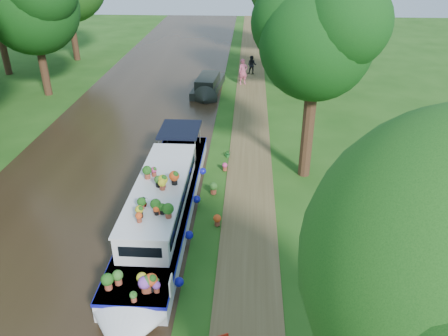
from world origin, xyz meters
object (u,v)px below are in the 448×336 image
second_boat (208,85)px  pedestrian_pink (243,72)px  plant_boat (161,206)px  pedestrian_dark (252,65)px

second_boat → pedestrian_pink: size_ratio=3.17×
plant_boat → pedestrian_dark: size_ratio=8.88×
pedestrian_pink → plant_boat: bearing=-118.6°
plant_boat → second_boat: (0.26, 16.86, -0.37)m
pedestrian_pink → second_boat: bearing=-162.9°
plant_boat → second_boat: 16.87m
second_boat → pedestrian_dark: (3.22, 4.73, 0.31)m
plant_boat → pedestrian_dark: (3.48, 21.59, -0.06)m
second_boat → pedestrian_pink: pedestrian_pink is taller
plant_boat → pedestrian_dark: bearing=80.8°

